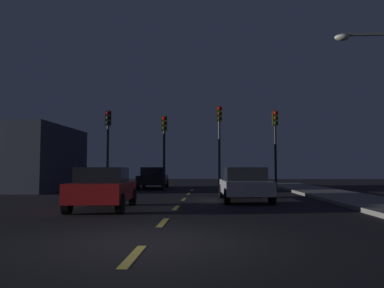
{
  "coord_description": "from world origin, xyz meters",
  "views": [
    {
      "loc": [
        1.23,
        -7.28,
        1.37
      ],
      "look_at": [
        0.16,
        14.59,
        2.81
      ],
      "focal_mm": 35.76,
      "sensor_mm": 36.0,
      "label": 1
    }
  ],
  "objects_px": {
    "car_stopped_ahead": "(244,184)",
    "car_adjacent_lane": "(103,188)",
    "car_oncoming_far": "(153,178)",
    "street_lamp_right": "(381,98)",
    "traffic_signal_far_left": "(108,135)",
    "traffic_signal_center_left": "(164,138)",
    "traffic_signal_far_right": "(275,135)",
    "traffic_signal_center_right": "(219,132)"
  },
  "relations": [
    {
      "from": "traffic_signal_far_left",
      "to": "traffic_signal_center_right",
      "type": "xyz_separation_m",
      "value": [
        6.78,
        0.0,
        0.14
      ]
    },
    {
      "from": "car_adjacent_lane",
      "to": "car_oncoming_far",
      "type": "bearing_deg",
      "value": 91.64
    },
    {
      "from": "car_oncoming_far",
      "to": "street_lamp_right",
      "type": "relative_size",
      "value": 0.71
    },
    {
      "from": "traffic_signal_far_left",
      "to": "car_stopped_ahead",
      "type": "bearing_deg",
      "value": -38.99
    },
    {
      "from": "traffic_signal_far_left",
      "to": "street_lamp_right",
      "type": "distance_m",
      "value": 15.25
    },
    {
      "from": "traffic_signal_center_right",
      "to": "car_stopped_ahead",
      "type": "distance_m",
      "value": 6.93
    },
    {
      "from": "traffic_signal_far_left",
      "to": "car_stopped_ahead",
      "type": "relative_size",
      "value": 1.1
    },
    {
      "from": "traffic_signal_center_left",
      "to": "car_oncoming_far",
      "type": "distance_m",
      "value": 4.85
    },
    {
      "from": "street_lamp_right",
      "to": "car_adjacent_lane",
      "type": "bearing_deg",
      "value": -172.71
    },
    {
      "from": "traffic_signal_far_right",
      "to": "street_lamp_right",
      "type": "relative_size",
      "value": 0.75
    },
    {
      "from": "traffic_signal_far_right",
      "to": "street_lamp_right",
      "type": "bearing_deg",
      "value": -74.85
    },
    {
      "from": "traffic_signal_far_right",
      "to": "car_stopped_ahead",
      "type": "distance_m",
      "value": 7.2
    },
    {
      "from": "traffic_signal_center_left",
      "to": "street_lamp_right",
      "type": "distance_m",
      "value": 12.59
    },
    {
      "from": "traffic_signal_far_right",
      "to": "car_adjacent_lane",
      "type": "height_order",
      "value": "traffic_signal_far_right"
    },
    {
      "from": "car_adjacent_lane",
      "to": "street_lamp_right",
      "type": "bearing_deg",
      "value": 7.29
    },
    {
      "from": "traffic_signal_far_left",
      "to": "car_stopped_ahead",
      "type": "height_order",
      "value": "traffic_signal_far_left"
    },
    {
      "from": "car_stopped_ahead",
      "to": "street_lamp_right",
      "type": "distance_m",
      "value": 6.28
    },
    {
      "from": "car_adjacent_lane",
      "to": "car_oncoming_far",
      "type": "relative_size",
      "value": 0.88
    },
    {
      "from": "car_stopped_ahead",
      "to": "car_oncoming_far",
      "type": "relative_size",
      "value": 0.99
    },
    {
      "from": "car_adjacent_lane",
      "to": "street_lamp_right",
      "type": "distance_m",
      "value": 10.47
    },
    {
      "from": "traffic_signal_center_left",
      "to": "traffic_signal_far_right",
      "type": "height_order",
      "value": "traffic_signal_far_right"
    },
    {
      "from": "car_adjacent_lane",
      "to": "traffic_signal_center_left",
      "type": "bearing_deg",
      "value": 85.14
    },
    {
      "from": "traffic_signal_far_left",
      "to": "car_adjacent_lane",
      "type": "bearing_deg",
      "value": -75.43
    },
    {
      "from": "car_adjacent_lane",
      "to": "car_oncoming_far",
      "type": "height_order",
      "value": "car_oncoming_far"
    },
    {
      "from": "car_stopped_ahead",
      "to": "street_lamp_right",
      "type": "height_order",
      "value": "street_lamp_right"
    },
    {
      "from": "street_lamp_right",
      "to": "traffic_signal_center_left",
      "type": "bearing_deg",
      "value": 135.93
    },
    {
      "from": "car_adjacent_lane",
      "to": "traffic_signal_center_right",
      "type": "bearing_deg",
      "value": 67.34
    },
    {
      "from": "traffic_signal_far_left",
      "to": "street_lamp_right",
      "type": "height_order",
      "value": "street_lamp_right"
    },
    {
      "from": "traffic_signal_center_right",
      "to": "car_oncoming_far",
      "type": "xyz_separation_m",
      "value": [
        -4.58,
        3.98,
        -2.84
      ]
    },
    {
      "from": "car_adjacent_lane",
      "to": "street_lamp_right",
      "type": "relative_size",
      "value": 0.62
    },
    {
      "from": "car_oncoming_far",
      "to": "street_lamp_right",
      "type": "xyz_separation_m",
      "value": [
        10.28,
        -12.72,
        3.2
      ]
    },
    {
      "from": "car_oncoming_far",
      "to": "car_adjacent_lane",
      "type": "bearing_deg",
      "value": -88.36
    },
    {
      "from": "traffic_signal_far_right",
      "to": "car_stopped_ahead",
      "type": "height_order",
      "value": "traffic_signal_far_right"
    },
    {
      "from": "traffic_signal_center_left",
      "to": "car_adjacent_lane",
      "type": "xyz_separation_m",
      "value": [
        -0.85,
        -10.01,
        -2.5
      ]
    },
    {
      "from": "car_stopped_ahead",
      "to": "car_adjacent_lane",
      "type": "bearing_deg",
      "value": -143.57
    },
    {
      "from": "car_stopped_ahead",
      "to": "car_adjacent_lane",
      "type": "xyz_separation_m",
      "value": [
        -5.11,
        -3.77,
        -0.0
      ]
    },
    {
      "from": "car_oncoming_far",
      "to": "street_lamp_right",
      "type": "distance_m",
      "value": 16.67
    },
    {
      "from": "traffic_signal_center_left",
      "to": "car_stopped_ahead",
      "type": "height_order",
      "value": "traffic_signal_center_left"
    },
    {
      "from": "car_adjacent_lane",
      "to": "traffic_signal_far_right",
      "type": "bearing_deg",
      "value": 53.1
    },
    {
      "from": "car_stopped_ahead",
      "to": "car_oncoming_far",
      "type": "xyz_separation_m",
      "value": [
        -5.51,
        10.22,
        0.02
      ]
    },
    {
      "from": "car_stopped_ahead",
      "to": "car_oncoming_far",
      "type": "bearing_deg",
      "value": 118.31
    },
    {
      "from": "car_oncoming_far",
      "to": "traffic_signal_center_right",
      "type": "bearing_deg",
      "value": -41.01
    }
  ]
}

